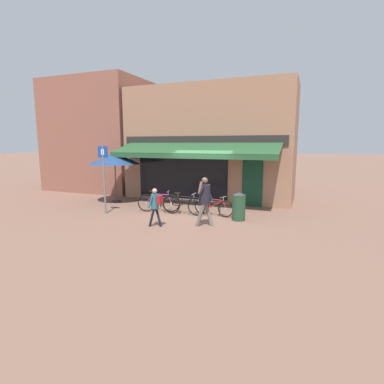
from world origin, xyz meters
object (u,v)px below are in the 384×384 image
(pedestrian_adult, at_px, (205,196))
(cafe_parasol, at_px, (115,158))
(bicycle_red, at_px, (213,207))
(bicycle_purple, at_px, (159,202))
(parking_sign, at_px, (104,172))
(pedestrian_child, at_px, (156,203))
(litter_bin, at_px, (239,206))
(bicycle_black, at_px, (184,205))

(pedestrian_adult, xyz_separation_m, cafe_parasol, (-5.37, 2.46, 1.07))
(bicycle_red, bearing_deg, bicycle_purple, -165.11)
(cafe_parasol, bearing_deg, bicycle_red, -10.11)
(bicycle_red, distance_m, parking_sign, 4.51)
(pedestrian_adult, distance_m, parking_sign, 4.35)
(pedestrian_child, relative_size, litter_bin, 1.27)
(pedestrian_adult, relative_size, cafe_parasol, 0.70)
(bicycle_black, bearing_deg, bicycle_purple, 173.52)
(litter_bin, xyz_separation_m, parking_sign, (-5.20, -0.94, 1.14))
(bicycle_purple, relative_size, pedestrian_adult, 1.02)
(bicycle_purple, height_order, pedestrian_adult, pedestrian_adult)
(bicycle_red, relative_size, litter_bin, 1.62)
(pedestrian_adult, bearing_deg, bicycle_purple, -31.71)
(pedestrian_child, height_order, parking_sign, parking_sign)
(litter_bin, bearing_deg, bicycle_purple, 177.63)
(bicycle_black, xyz_separation_m, bicycle_red, (1.13, 0.29, -0.04))
(pedestrian_child, bearing_deg, parking_sign, -15.08)
(bicycle_purple, height_order, litter_bin, litter_bin)
(bicycle_black, height_order, litter_bin, litter_bin)
(bicycle_black, bearing_deg, cafe_parasol, 160.79)
(cafe_parasol, bearing_deg, bicycle_purple, -21.30)
(bicycle_red, relative_size, pedestrian_child, 1.27)
(bicycle_black, distance_m, pedestrian_child, 2.00)
(bicycle_black, xyz_separation_m, cafe_parasol, (-4.07, 1.21, 1.70))
(bicycle_red, height_order, cafe_parasol, cafe_parasol)
(pedestrian_adult, xyz_separation_m, litter_bin, (0.91, 1.19, -0.50))
(bicycle_purple, distance_m, pedestrian_adult, 2.87)
(bicycle_purple, distance_m, cafe_parasol, 3.55)
(bicycle_black, bearing_deg, litter_bin, -4.20)
(pedestrian_child, bearing_deg, litter_bin, -138.33)
(bicycle_black, relative_size, litter_bin, 1.73)
(bicycle_purple, bearing_deg, parking_sign, -165.44)
(pedestrian_child, distance_m, parking_sign, 3.07)
(bicycle_black, xyz_separation_m, parking_sign, (-2.99, -1.00, 1.27))
(bicycle_black, distance_m, parking_sign, 3.40)
(pedestrian_adult, distance_m, pedestrian_child, 1.66)
(bicycle_black, height_order, bicycle_red, bicycle_black)
(litter_bin, distance_m, parking_sign, 5.41)
(bicycle_black, relative_size, bicycle_red, 1.07)
(pedestrian_adult, bearing_deg, pedestrian_child, 21.63)
(pedestrian_adult, relative_size, pedestrian_child, 1.28)
(bicycle_red, bearing_deg, pedestrian_adult, -73.88)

